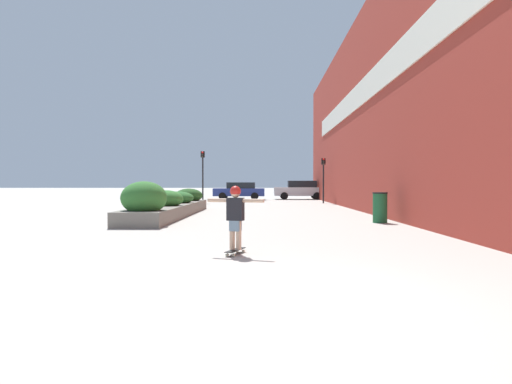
# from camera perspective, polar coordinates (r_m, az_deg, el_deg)

# --- Properties ---
(ground_plane) EXTENTS (300.00, 300.00, 0.00)m
(ground_plane) POSITION_cam_1_polar(r_m,az_deg,el_deg) (5.33, -0.60, -13.83)
(ground_plane) COLOR #ADA89E
(building_wall_right) EXTENTS (0.67, 46.77, 9.99)m
(building_wall_right) POSITION_cam_1_polar(r_m,az_deg,el_deg) (21.51, 14.92, 10.72)
(building_wall_right) COLOR maroon
(building_wall_right) RESTS_ON ground_plane
(planter_box) EXTENTS (1.57, 11.46, 1.45)m
(planter_box) POSITION_cam_1_polar(r_m,az_deg,el_deg) (19.49, -10.66, -1.59)
(planter_box) COLOR slate
(planter_box) RESTS_ON ground_plane
(skateboard) EXTENTS (0.38, 0.77, 0.09)m
(skateboard) POSITION_cam_1_polar(r_m,az_deg,el_deg) (8.90, -2.58, -7.35)
(skateboard) COLOR black
(skateboard) RESTS_ON ground_plane
(skateboarder) EXTENTS (1.12, 0.42, 1.24)m
(skateboarder) POSITION_cam_1_polar(r_m,az_deg,el_deg) (8.83, -2.59, -2.39)
(skateboarder) COLOR tan
(skateboarder) RESTS_ON skateboard
(trash_bin) EXTENTS (0.52, 0.52, 1.07)m
(trash_bin) POSITION_cam_1_polar(r_m,az_deg,el_deg) (16.59, 15.24, -1.88)
(trash_bin) COLOR #1E5B33
(trash_bin) RESTS_ON ground_plane
(car_leftmost) EXTENTS (4.38, 2.00, 1.49)m
(car_leftmost) POSITION_cam_1_polar(r_m,az_deg,el_deg) (39.34, -2.06, 0.18)
(car_leftmost) COLOR navy
(car_leftmost) RESTS_ON ground_plane
(car_center_left) EXTENTS (4.54, 2.07, 1.65)m
(car_center_left) POSITION_cam_1_polar(r_m,az_deg,el_deg) (40.57, 5.55, 0.29)
(car_center_left) COLOR #BCBCC1
(car_center_left) RESTS_ON ground_plane
(car_center_right) EXTENTS (4.43, 1.92, 1.55)m
(car_center_right) POSITION_cam_1_polar(r_m,az_deg,el_deg) (39.34, 16.91, 0.20)
(car_center_right) COLOR #BCBCC1
(car_center_right) RESTS_ON ground_plane
(traffic_light_left) EXTENTS (0.28, 0.30, 3.74)m
(traffic_light_left) POSITION_cam_1_polar(r_m,az_deg,el_deg) (33.40, -6.68, 3.00)
(traffic_light_left) COLOR black
(traffic_light_left) RESTS_ON ground_plane
(traffic_light_right) EXTENTS (0.28, 0.30, 3.18)m
(traffic_light_right) POSITION_cam_1_polar(r_m,az_deg,el_deg) (32.40, 8.43, 2.46)
(traffic_light_right) COLOR black
(traffic_light_right) RESTS_ON ground_plane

